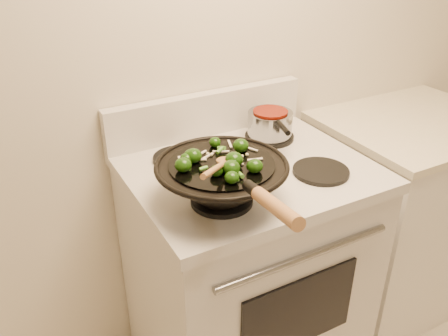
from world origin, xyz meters
TOP-DOWN VIEW (x-y plane):
  - stove at (-0.04, 1.17)m, footprint 0.78×0.67m
  - counter_unit at (0.79, 1.20)m, footprint 0.74×0.62m
  - wok at (-0.22, 1.02)m, footprint 0.38×0.62m
  - stirfry at (-0.23, 1.01)m, footprint 0.26×0.25m
  - wooden_spoon at (-0.26, 0.96)m, footprint 0.20×0.22m
  - saucepan at (0.14, 1.32)m, footprint 0.16×0.26m

SIDE VIEW (x-z plane):
  - counter_unit at x=0.79m, z-range 0.00..0.91m
  - stove at x=-0.04m, z-range -0.07..1.01m
  - saucepan at x=0.14m, z-range 0.93..1.03m
  - wok at x=-0.22m, z-range 0.89..1.10m
  - stirfry at x=-0.23m, z-range 1.04..1.09m
  - wooden_spoon at x=-0.26m, z-range 1.03..1.13m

